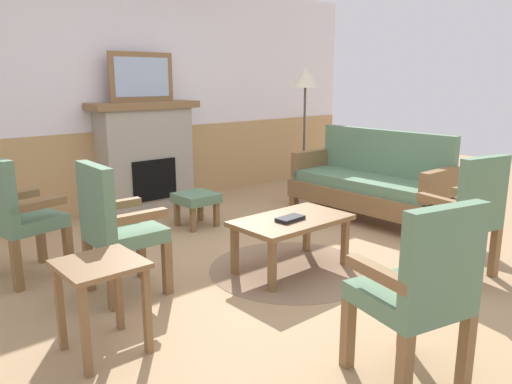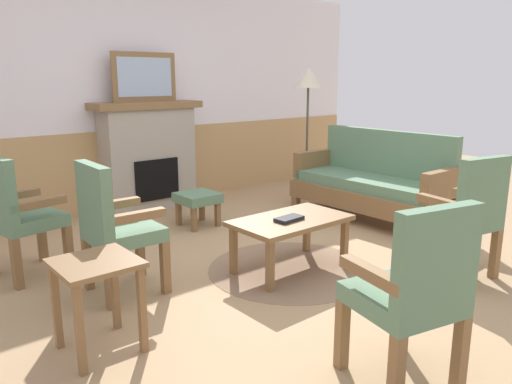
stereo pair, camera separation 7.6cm
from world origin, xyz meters
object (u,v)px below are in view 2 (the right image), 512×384
(armchair_by_window_left, at_px, (17,212))
(armchair_front_center, at_px, (466,212))
(coffee_table, at_px, (291,225))
(fireplace, at_px, (148,155))
(armchair_near_fireplace, at_px, (114,223))
(footstool, at_px, (198,200))
(book_on_table, at_px, (289,219))
(framed_picture, at_px, (145,77))
(side_table, at_px, (97,280))
(couch, at_px, (372,184))
(armchair_front_left, at_px, (414,287))
(floor_lamp_by_couch, at_px, (308,86))

(armchair_by_window_left, height_order, armchair_front_center, same)
(coffee_table, relative_size, armchair_front_center, 0.98)
(fireplace, bearing_deg, armchair_front_center, -76.51)
(armchair_near_fireplace, bearing_deg, footstool, 36.85)
(coffee_table, relative_size, book_on_table, 4.05)
(framed_picture, relative_size, side_table, 1.45)
(book_on_table, xyz_separation_m, armchair_near_fireplace, (-1.24, 0.52, 0.08))
(couch, height_order, footstool, couch)
(coffee_table, bearing_deg, fireplace, 88.07)
(framed_picture, height_order, couch, framed_picture)
(armchair_near_fireplace, bearing_deg, couch, 0.58)
(fireplace, height_order, armchair_front_center, fireplace)
(book_on_table, distance_m, armchair_front_left, 1.60)
(footstool, distance_m, side_table, 2.50)
(fireplace, relative_size, couch, 0.72)
(coffee_table, bearing_deg, book_on_table, -145.29)
(framed_picture, distance_m, footstool, 1.63)
(side_table, bearing_deg, book_on_table, 4.95)
(couch, height_order, book_on_table, couch)
(framed_picture, bearing_deg, armchair_by_window_left, -144.95)
(book_on_table, distance_m, armchair_near_fireplace, 1.34)
(couch, distance_m, armchair_near_fireplace, 3.05)
(framed_picture, relative_size, coffee_table, 0.83)
(coffee_table, relative_size, armchair_front_left, 0.98)
(footstool, bearing_deg, armchair_near_fireplace, -143.15)
(coffee_table, height_order, book_on_table, book_on_table)
(footstool, distance_m, armchair_by_window_left, 1.88)
(fireplace, bearing_deg, framed_picture, 90.00)
(armchair_by_window_left, xyz_separation_m, side_table, (0.03, -1.44, -0.10))
(framed_picture, height_order, side_table, framed_picture)
(armchair_near_fireplace, height_order, armchair_front_center, same)
(armchair_near_fireplace, bearing_deg, framed_picture, 56.18)
(footstool, bearing_deg, fireplace, 91.33)
(armchair_front_left, relative_size, floor_lamp_by_couch, 0.58)
(framed_picture, xyz_separation_m, armchair_front_center, (0.85, -3.53, -1.02))
(armchair_by_window_left, bearing_deg, floor_lamp_by_couch, 7.03)
(book_on_table, relative_size, armchair_front_left, 0.24)
(fireplace, height_order, framed_picture, framed_picture)
(armchair_by_window_left, distance_m, floor_lamp_by_couch, 3.82)
(framed_picture, xyz_separation_m, armchair_by_window_left, (-1.82, -1.28, -1.02))
(armchair_near_fireplace, bearing_deg, armchair_by_window_left, 119.59)
(fireplace, height_order, armchair_front_left, fireplace)
(book_on_table, relative_size, armchair_front_center, 0.24)
(book_on_table, bearing_deg, armchair_front_center, -43.79)
(coffee_table, relative_size, floor_lamp_by_couch, 0.57)
(side_table, bearing_deg, armchair_front_left, -51.56)
(footstool, height_order, armchair_near_fireplace, armchair_near_fireplace)
(book_on_table, bearing_deg, footstool, 83.92)
(couch, relative_size, armchair_by_window_left, 1.84)
(coffee_table, distance_m, floor_lamp_by_couch, 2.80)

